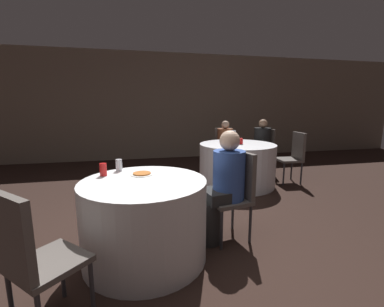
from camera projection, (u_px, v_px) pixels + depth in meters
ground_plane at (161, 254)px, 2.49m from camera, size 16.00×16.00×0.00m
wall_back at (141, 107)px, 6.78m from camera, size 16.00×0.06×2.80m
table_near at (145, 219)px, 2.38m from camera, size 1.14×1.14×0.75m
table_far at (237, 164)px, 4.63m from camera, size 1.35×1.35×0.75m
chair_near_southwest at (31, 253)px, 1.52m from camera, size 0.57×0.57×0.94m
chair_near_east at (236, 188)px, 2.72m from camera, size 0.47×0.46×0.94m
chair_far_east at (294, 153)px, 4.75m from camera, size 0.43×0.43×0.94m
chair_far_northeast at (264, 147)px, 5.41m from camera, size 0.56×0.56×0.94m
chair_far_north at (224, 146)px, 5.66m from camera, size 0.45×0.45×0.94m
person_blue_shirt at (223, 186)px, 2.65m from camera, size 0.50×0.37×1.17m
person_black_shirt at (260, 147)px, 5.28m from camera, size 0.49×0.46×1.15m
person_floral_shirt at (226, 147)px, 5.49m from camera, size 0.36×0.50×1.11m
pizza_plate_near at (142, 174)px, 2.51m from camera, size 0.23×0.23×0.02m
soda_can_silver at (119, 165)px, 2.64m from camera, size 0.07×0.07×0.12m
soda_can_red at (103, 170)px, 2.45m from camera, size 0.07×0.07×0.12m
bottle_far at (233, 138)px, 4.29m from camera, size 0.09×0.09×0.26m
cup_far at (240, 141)px, 4.52m from camera, size 0.09×0.09×0.10m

